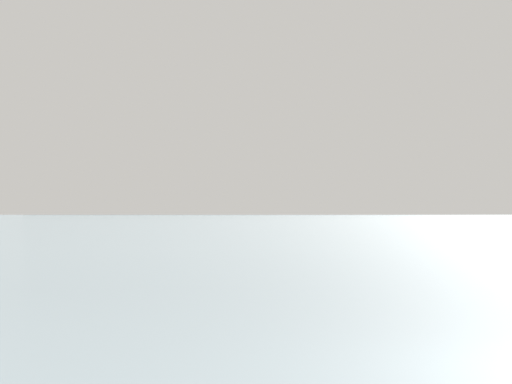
# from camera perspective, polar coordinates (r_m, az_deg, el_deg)

# --- Properties ---
(distant_headland) EXTENTS (802.43, 406.63, 48.59)m
(distant_headland) POSITION_cam_1_polar(r_m,az_deg,el_deg) (1266.83, 6.92, -0.05)
(distant_headland) COLOR #4C564C
(distant_headland) RESTS_ON ground_plane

